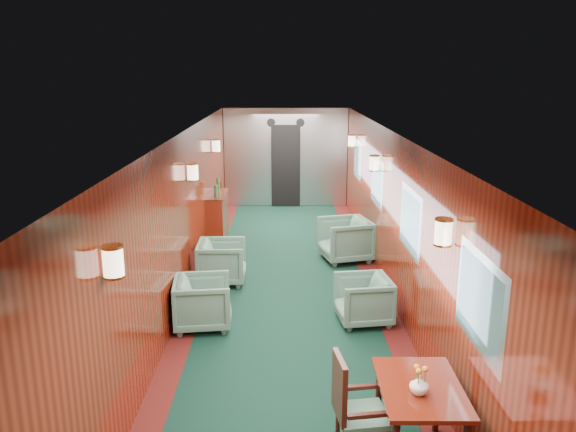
# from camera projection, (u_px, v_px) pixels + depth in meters

# --- Properties ---
(room) EXTENTS (12.00, 12.10, 2.40)m
(room) POSITION_uv_depth(u_px,v_px,m) (288.00, 190.00, 7.80)
(room) COLOR black
(room) RESTS_ON ground
(bulkhead) EXTENTS (2.98, 0.17, 2.39)m
(bulkhead) POSITION_uv_depth(u_px,v_px,m) (286.00, 158.00, 13.64)
(bulkhead) COLOR #B8BBC0
(bulkhead) RESTS_ON ground
(windows_right) EXTENTS (0.02, 8.60, 0.80)m
(windows_right) POSITION_uv_depth(u_px,v_px,m) (391.00, 199.00, 8.10)
(windows_right) COLOR silver
(windows_right) RESTS_ON ground
(wall_sconces) EXTENTS (2.97, 7.97, 0.25)m
(wall_sconces) POSITION_uv_depth(u_px,v_px,m) (288.00, 172.00, 8.31)
(wall_sconces) COLOR #FFEFC6
(wall_sconces) RESTS_ON ground
(dining_table) EXTENTS (0.69, 0.97, 0.72)m
(dining_table) POSITION_uv_depth(u_px,v_px,m) (420.00, 398.00, 4.65)
(dining_table) COLOR maroon
(dining_table) RESTS_ON ground
(side_chair) EXTENTS (0.48, 0.50, 0.97)m
(side_chair) POSITION_uv_depth(u_px,v_px,m) (352.00, 405.00, 4.70)
(side_chair) COLOR #1D4538
(side_chair) RESTS_ON ground
(credenza) EXTENTS (0.34, 1.08, 1.25)m
(credenza) POSITION_uv_depth(u_px,v_px,m) (217.00, 218.00, 10.83)
(credenza) COLOR maroon
(credenza) RESTS_ON ground
(flower_vase) EXTENTS (0.20, 0.20, 0.16)m
(flower_vase) POSITION_uv_depth(u_px,v_px,m) (419.00, 385.00, 4.49)
(flower_vase) COLOR white
(flower_vase) RESTS_ON dining_table
(armchair_left_near) EXTENTS (0.80, 0.79, 0.66)m
(armchair_left_near) POSITION_uv_depth(u_px,v_px,m) (203.00, 302.00, 7.26)
(armchair_left_near) COLOR #1D4538
(armchair_left_near) RESTS_ON ground
(armchair_left_far) EXTENTS (0.76, 0.73, 0.67)m
(armchair_left_far) POSITION_uv_depth(u_px,v_px,m) (222.00, 262.00, 8.79)
(armchair_left_far) COLOR #1D4538
(armchair_left_far) RESTS_ON ground
(armchair_right_near) EXTENTS (0.77, 0.75, 0.63)m
(armchair_right_near) POSITION_uv_depth(u_px,v_px,m) (363.00, 300.00, 7.39)
(armchair_right_near) COLOR #1D4538
(armchair_right_near) RESTS_ON ground
(armchair_right_far) EXTENTS (0.99, 0.98, 0.75)m
(armchair_right_far) POSITION_uv_depth(u_px,v_px,m) (345.00, 240.00, 9.82)
(armchair_right_far) COLOR #1D4538
(armchair_right_far) RESTS_ON ground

